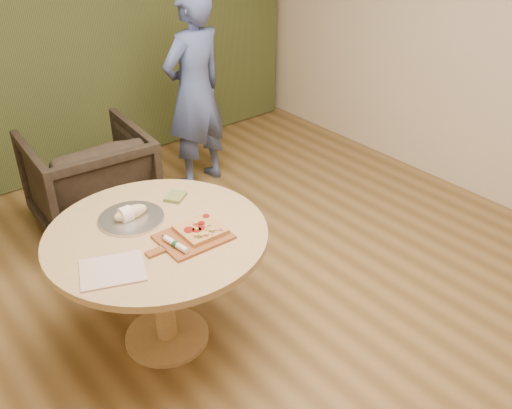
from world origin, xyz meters
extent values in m
cube|color=brown|center=(0.00, 0.00, -0.01)|extent=(5.00, 6.00, 0.02)
cube|color=beige|center=(0.00, 3.01, 1.40)|extent=(5.00, 0.02, 2.80)
cube|color=#333C1B|center=(0.00, 2.90, 1.40)|extent=(4.80, 0.14, 2.78)
cylinder|color=tan|center=(-0.44, 0.50, 0.01)|extent=(0.49, 0.49, 0.03)
cylinder|color=tan|center=(-0.44, 0.50, 0.35)|extent=(0.12, 0.12, 0.68)
cylinder|color=tan|center=(-0.44, 0.50, 0.73)|extent=(1.18, 1.18, 0.04)
cube|color=brown|center=(-0.32, 0.33, 0.76)|extent=(0.36, 0.29, 0.01)
cube|color=brown|center=(-0.54, 0.33, 0.76)|extent=(0.10, 0.05, 0.01)
cube|color=tan|center=(-0.27, 0.34, 0.78)|extent=(0.23, 0.23, 0.02)
cylinder|color=maroon|center=(-0.30, 0.33, 0.79)|extent=(0.05, 0.05, 0.00)
cylinder|color=maroon|center=(-0.27, 0.34, 0.79)|extent=(0.05, 0.05, 0.00)
cylinder|color=maroon|center=(-0.24, 0.37, 0.79)|extent=(0.04, 0.04, 0.00)
cylinder|color=maroon|center=(-0.18, 0.41, 0.79)|extent=(0.04, 0.04, 0.00)
cylinder|color=maroon|center=(-0.33, 0.36, 0.79)|extent=(0.05, 0.05, 0.00)
cube|color=gold|center=(-0.29, 0.26, 0.79)|extent=(0.03, 0.03, 0.01)
cube|color=gold|center=(-0.27, 0.38, 0.79)|extent=(0.03, 0.03, 0.01)
cube|color=gold|center=(-0.33, 0.28, 0.79)|extent=(0.03, 0.03, 0.01)
cube|color=gold|center=(-0.31, 0.27, 0.79)|extent=(0.03, 0.03, 0.01)
cube|color=gold|center=(-0.24, 0.27, 0.79)|extent=(0.03, 0.03, 0.01)
cube|color=gold|center=(-0.30, 0.33, 0.79)|extent=(0.02, 0.02, 0.01)
cube|color=#256A23|center=(-0.24, 0.26, 0.79)|extent=(0.01, 0.01, 0.00)
cube|color=#256A23|center=(-0.24, 0.38, 0.79)|extent=(0.01, 0.01, 0.00)
cube|color=#256A23|center=(-0.25, 0.28, 0.79)|extent=(0.01, 0.01, 0.00)
cube|color=#256A23|center=(-0.19, 0.40, 0.79)|extent=(0.01, 0.01, 0.00)
cube|color=#256A23|center=(-0.32, 0.26, 0.79)|extent=(0.01, 0.01, 0.00)
cube|color=#256A23|center=(-0.33, 0.26, 0.79)|extent=(0.01, 0.01, 0.00)
cube|color=#256A23|center=(-0.22, 0.32, 0.79)|extent=(0.01, 0.01, 0.00)
cube|color=#256A23|center=(-0.32, 0.39, 0.79)|extent=(0.01, 0.01, 0.00)
cube|color=#256A23|center=(-0.28, 0.38, 0.79)|extent=(0.01, 0.01, 0.00)
cube|color=#256A23|center=(-0.26, 0.30, 0.79)|extent=(0.01, 0.01, 0.00)
cube|color=#9E426E|center=(-0.20, 0.25, 0.79)|extent=(0.01, 0.03, 0.00)
cube|color=#9E426E|center=(-0.21, 0.26, 0.79)|extent=(0.03, 0.02, 0.00)
cube|color=#9E426E|center=(-0.25, 0.26, 0.79)|extent=(0.02, 0.03, 0.00)
cube|color=#9E426E|center=(-0.23, 0.32, 0.79)|extent=(0.03, 0.02, 0.00)
cube|color=#9E426E|center=(-0.25, 0.36, 0.79)|extent=(0.03, 0.02, 0.00)
cylinder|color=silver|center=(-0.44, 0.30, 0.78)|extent=(0.05, 0.17, 0.03)
cylinder|color=#194C26|center=(-0.44, 0.30, 0.78)|extent=(0.04, 0.03, 0.03)
cube|color=silver|center=(-0.46, 0.39, 0.78)|extent=(0.02, 0.04, 0.00)
cube|color=white|center=(-0.78, 0.34, 0.76)|extent=(0.37, 0.34, 0.01)
cylinder|color=silver|center=(-0.48, 0.69, 0.75)|extent=(0.35, 0.35, 0.01)
cylinder|color=silver|center=(-0.48, 0.69, 0.76)|extent=(0.36, 0.36, 0.02)
ellipsoid|color=#DEC387|center=(-0.48, 0.69, 0.79)|extent=(0.19, 0.08, 0.07)
cylinder|color=silver|center=(-0.51, 0.69, 0.79)|extent=(0.06, 0.09, 0.09)
cube|color=#53612B|center=(-0.18, 0.74, 0.76)|extent=(0.16, 0.15, 0.02)
imported|color=black|center=(-0.21, 1.92, 0.42)|extent=(0.88, 0.84, 0.85)
imported|color=#485991|center=(0.80, 1.99, 0.83)|extent=(0.66, 0.49, 1.65)
camera|label=1|loc=(-1.61, -1.77, 2.41)|focal=40.00mm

